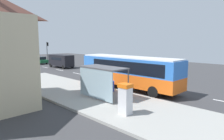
{
  "coord_description": "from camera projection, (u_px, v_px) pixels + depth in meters",
  "views": [
    {
      "loc": [
        -16.9,
        -10.46,
        4.69
      ],
      "look_at": [
        -1.0,
        5.53,
        1.5
      ],
      "focal_mm": 32.58,
      "sensor_mm": 36.0,
      "label": 1
    }
  ],
  "objects": [
    {
      "name": "ground_plane",
      "position": [
        76.0,
        74.0,
        29.63
      ],
      "size": [
        56.0,
        92.0,
        0.04
      ],
      "primitive_type": "cube",
      "color": "#38383A"
    },
    {
      "name": "sidewalk_platform",
      "position": [
        96.0,
        98.0,
        16.72
      ],
      "size": [
        6.2,
        30.0,
        0.18
      ],
      "primitive_type": "cube",
      "color": "#999993",
      "rests_on": "ground"
    },
    {
      "name": "lane_stripe_seg_1",
      "position": [
        170.0,
        91.0,
        19.27
      ],
      "size": [
        0.16,
        2.2,
        0.01
      ],
      "primitive_type": "cube",
      "color": "silver",
      "rests_on": "ground"
    },
    {
      "name": "lane_stripe_seg_2",
      "position": [
        129.0,
        83.0,
        22.78
      ],
      "size": [
        0.16,
        2.2,
        0.01
      ],
      "primitive_type": "cube",
      "color": "silver",
      "rests_on": "ground"
    },
    {
      "name": "lane_stripe_seg_3",
      "position": [
        100.0,
        78.0,
        26.29
      ],
      "size": [
        0.16,
        2.2,
        0.01
      ],
      "primitive_type": "cube",
      "color": "silver",
      "rests_on": "ground"
    },
    {
      "name": "lane_stripe_seg_4",
      "position": [
        77.0,
        73.0,
        29.8
      ],
      "size": [
        0.16,
        2.2,
        0.01
      ],
      "primitive_type": "cube",
      "color": "silver",
      "rests_on": "ground"
    },
    {
      "name": "lane_stripe_seg_5",
      "position": [
        60.0,
        70.0,
        33.31
      ],
      "size": [
        0.16,
        2.2,
        0.01
      ],
      "primitive_type": "cube",
      "color": "silver",
      "rests_on": "ground"
    },
    {
      "name": "lane_stripe_seg_6",
      "position": [
        45.0,
        67.0,
        36.82
      ],
      "size": [
        0.16,
        2.2,
        0.01
      ],
      "primitive_type": "cube",
      "color": "silver",
      "rests_on": "ground"
    },
    {
      "name": "lane_stripe_seg_7",
      "position": [
        33.0,
        65.0,
        40.33
      ],
      "size": [
        0.16,
        2.2,
        0.01
      ],
      "primitive_type": "cube",
      "color": "silver",
      "rests_on": "ground"
    },
    {
      "name": "bus",
      "position": [
        128.0,
        70.0,
        20.13
      ],
      "size": [
        2.63,
        11.03,
        3.21
      ],
      "color": "orange",
      "rests_on": "ground"
    },
    {
      "name": "white_van",
      "position": [
        61.0,
        60.0,
        36.38
      ],
      "size": [
        2.22,
        5.28,
        2.3
      ],
      "color": "black",
      "rests_on": "ground"
    },
    {
      "name": "sedan_near",
      "position": [
        40.0,
        60.0,
        42.67
      ],
      "size": [
        1.9,
        4.43,
        1.52
      ],
      "color": "#195933",
      "rests_on": "ground"
    },
    {
      "name": "ticket_machine",
      "position": [
        125.0,
        99.0,
        12.55
      ],
      "size": [
        0.66,
        0.76,
        1.94
      ],
      "color": "silver",
      "rests_on": "sidewalk_platform"
    },
    {
      "name": "recycling_bin_blue",
      "position": [
        111.0,
        86.0,
        18.45
      ],
      "size": [
        0.52,
        0.52,
        0.95
      ],
      "primitive_type": "cylinder",
      "color": "blue",
      "rests_on": "sidewalk_platform"
    },
    {
      "name": "recycling_bin_orange",
      "position": [
        106.0,
        85.0,
        18.94
      ],
      "size": [
        0.52,
        0.52,
        0.95
      ],
      "primitive_type": "cylinder",
      "color": "orange",
      "rests_on": "sidewalk_platform"
    },
    {
      "name": "traffic_light_near_side",
      "position": [
        47.0,
        49.0,
        46.42
      ],
      "size": [
        0.49,
        0.28,
        4.54
      ],
      "color": "#2D2D2D",
      "rests_on": "ground"
    },
    {
      "name": "traffic_light_far_side",
      "position": [
        6.0,
        48.0,
        40.94
      ],
      "size": [
        0.49,
        0.28,
        4.96
      ],
      "color": "#2D2D2D",
      "rests_on": "ground"
    },
    {
      "name": "traffic_light_median",
      "position": [
        22.0,
        48.0,
        43.95
      ],
      "size": [
        0.49,
        0.28,
        4.92
      ],
      "color": "#2D2D2D",
      "rests_on": "ground"
    },
    {
      "name": "bus_shelter",
      "position": [
        100.0,
        75.0,
        16.0
      ],
      "size": [
        1.8,
        4.0,
        2.5
      ],
      "color": "#4C4C51",
      "rests_on": "sidewalk_platform"
    }
  ]
}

